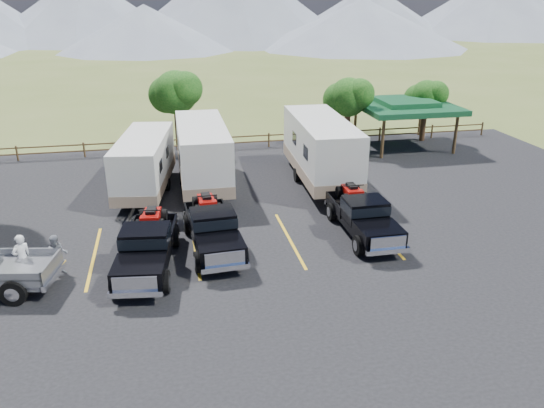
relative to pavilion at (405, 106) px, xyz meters
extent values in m
plane|color=#4F5D27|center=(-13.00, -17.00, -2.79)|extent=(320.00, 320.00, 0.00)
cube|color=black|center=(-13.00, -14.00, -2.77)|extent=(44.00, 34.00, 0.04)
cube|color=gold|center=(-19.00, -13.00, -2.74)|extent=(0.12, 5.50, 0.01)
cube|color=gold|center=(-15.00, -13.00, -2.74)|extent=(0.12, 5.50, 0.01)
cube|color=gold|center=(-11.00, -13.00, -2.74)|extent=(0.12, 5.50, 0.01)
cube|color=gold|center=(-7.00, -13.00, -2.74)|extent=(0.12, 5.50, 0.01)
cylinder|color=black|center=(-4.00, 0.00, -1.39)|extent=(0.39, 0.39, 2.80)
sphere|color=#124411|center=(-4.00, 0.00, 0.71)|extent=(2.52, 2.52, 2.52)
sphere|color=#124411|center=(-3.46, -0.45, 0.98)|extent=(1.98, 1.98, 1.98)
sphere|color=#124411|center=(-4.50, 0.40, 0.53)|extent=(2.16, 2.16, 2.16)
cylinder|color=black|center=(2.00, 1.00, -1.53)|extent=(0.38, 0.38, 2.52)
sphere|color=#124411|center=(2.00, 1.00, 0.36)|extent=(2.24, 2.24, 2.24)
sphere|color=#124411|center=(2.48, 0.60, 0.60)|extent=(1.76, 1.76, 1.76)
sphere|color=#124411|center=(1.55, 1.35, 0.20)|extent=(1.92, 1.92, 1.92)
cylinder|color=black|center=(-15.00, 2.00, -1.25)|extent=(0.41, 0.41, 3.08)
sphere|color=#124411|center=(-15.00, 2.00, 1.06)|extent=(2.80, 2.80, 2.80)
sphere|color=#124411|center=(-14.40, 1.50, 1.36)|extent=(2.20, 2.20, 2.20)
sphere|color=#124411|center=(-15.56, 2.44, 0.86)|extent=(2.40, 2.40, 2.40)
cylinder|color=#4F3922|center=(-25.00, 1.50, -2.29)|extent=(0.12, 0.12, 1.00)
cylinder|color=#4F3922|center=(-21.00, 1.50, -2.29)|extent=(0.12, 0.12, 1.00)
cylinder|color=#4F3922|center=(-17.00, 1.50, -2.29)|extent=(0.12, 0.12, 1.00)
cylinder|color=#4F3922|center=(-13.00, 1.50, -2.29)|extent=(0.12, 0.12, 1.00)
cylinder|color=#4F3922|center=(-9.00, 1.50, -2.29)|extent=(0.12, 0.12, 1.00)
cylinder|color=#4F3922|center=(-5.00, 1.50, -2.29)|extent=(0.12, 0.12, 1.00)
cylinder|color=#4F3922|center=(-1.00, 1.50, -2.29)|extent=(0.12, 0.12, 1.00)
cylinder|color=#4F3922|center=(3.00, 1.50, -2.29)|extent=(0.12, 0.12, 1.00)
cylinder|color=#4F3922|center=(7.00, 1.50, -2.29)|extent=(0.12, 0.12, 1.00)
cube|color=#4F3922|center=(-11.00, 1.50, -2.34)|extent=(36.00, 0.06, 0.08)
cube|color=#4F3922|center=(-11.00, 1.50, -1.94)|extent=(36.00, 0.06, 0.08)
cylinder|color=#4F3922|center=(-2.50, -2.50, -1.49)|extent=(0.20, 0.20, 2.60)
cylinder|color=#4F3922|center=(-2.50, 2.50, -1.49)|extent=(0.20, 0.20, 2.60)
cylinder|color=#4F3922|center=(2.50, -2.50, -1.49)|extent=(0.20, 0.20, 2.60)
cylinder|color=#4F3922|center=(2.50, 2.50, -1.49)|extent=(0.20, 0.20, 2.60)
cube|color=#16502D|center=(0.00, 0.00, -0.04)|extent=(6.20, 6.20, 0.35)
cube|color=#16502D|center=(0.00, 0.00, 0.26)|extent=(3.50, 3.50, 0.35)
cone|color=slate|center=(-31.00, 95.00, 4.21)|extent=(44.00, 44.00, 14.00)
cone|color=slate|center=(35.00, 97.00, 3.21)|extent=(40.00, 40.00, 12.00)
cone|color=slate|center=(67.00, 93.00, 4.71)|extent=(50.00, 50.00, 15.00)
cone|color=slate|center=(-18.00, 70.00, 1.21)|extent=(32.00, 32.00, 8.00)
cone|color=slate|center=(22.00, 67.00, 1.71)|extent=(40.00, 40.00, 9.00)
cube|color=black|center=(-16.85, -14.38, -2.17)|extent=(2.36, 5.41, 0.33)
cube|color=black|center=(-17.08, -16.13, -1.83)|extent=(1.96, 1.87, 0.46)
cube|color=black|center=(-16.86, -14.49, -1.51)|extent=(1.90, 1.65, 0.92)
cube|color=black|center=(-16.86, -14.49, -1.37)|extent=(1.94, 1.71, 0.41)
cube|color=black|center=(-16.63, -12.74, -1.92)|extent=(2.04, 2.42, 0.51)
cube|color=silver|center=(-17.20, -17.06, -1.87)|extent=(1.47, 0.26, 0.51)
cube|color=silver|center=(-17.21, -17.12, -2.22)|extent=(1.81, 0.40, 0.20)
cube|color=silver|center=(-16.49, -11.65, -2.22)|extent=(1.80, 0.38, 0.20)
cylinder|color=black|center=(-17.94, -16.08, -2.33)|extent=(0.38, 0.86, 0.83)
cylinder|color=black|center=(-16.23, -16.30, -2.33)|extent=(0.38, 0.86, 0.83)
cylinder|color=black|center=(-17.47, -12.47, -2.33)|extent=(0.38, 0.86, 0.83)
cylinder|color=black|center=(-15.76, -12.69, -2.33)|extent=(0.38, 0.86, 0.83)
cube|color=maroon|center=(-16.63, -12.74, -1.30)|extent=(0.79, 1.27, 0.32)
cube|color=black|center=(-16.63, -12.74, -1.07)|extent=(0.45, 0.73, 0.17)
cube|color=maroon|center=(-16.70, -13.25, -1.20)|extent=(0.77, 0.41, 0.20)
cylinder|color=black|center=(-16.69, -13.15, -0.88)|extent=(0.83, 0.16, 0.06)
cylinder|color=black|center=(-17.11, -13.19, -1.48)|extent=(0.30, 0.54, 0.51)
cylinder|color=black|center=(-16.29, -13.30, -1.48)|extent=(0.30, 0.54, 0.51)
cylinder|color=black|center=(-16.98, -12.19, -1.48)|extent=(0.30, 0.54, 0.51)
cylinder|color=black|center=(-16.16, -12.30, -1.48)|extent=(0.30, 0.54, 0.51)
cube|color=black|center=(-14.25, -13.21, -2.17)|extent=(1.99, 5.30, 0.33)
cube|color=black|center=(-14.14, -14.96, -1.83)|extent=(1.85, 1.75, 0.46)
cube|color=black|center=(-14.24, -13.32, -1.51)|extent=(1.80, 1.53, 0.91)
cube|color=black|center=(-14.24, -13.32, -1.38)|extent=(1.84, 1.58, 0.41)
cube|color=black|center=(-14.34, -11.56, -1.92)|extent=(1.88, 2.30, 0.50)
cube|color=silver|center=(-14.08, -15.89, -1.88)|extent=(1.47, 0.16, 0.50)
cube|color=silver|center=(-14.08, -15.94, -2.23)|extent=(1.80, 0.27, 0.20)
cube|color=silver|center=(-14.41, -10.47, -2.23)|extent=(1.80, 0.25, 0.20)
cylinder|color=black|center=(-14.99, -15.06, -2.34)|extent=(0.32, 0.84, 0.82)
cylinder|color=black|center=(-13.28, -14.96, -2.34)|extent=(0.32, 0.84, 0.82)
cylinder|color=black|center=(-15.21, -11.45, -2.34)|extent=(0.32, 0.84, 0.82)
cylinder|color=black|center=(-13.50, -11.35, -2.34)|extent=(0.32, 0.84, 0.82)
cube|color=maroon|center=(-14.34, -11.56, -1.30)|extent=(0.71, 1.23, 0.32)
cube|color=black|center=(-14.34, -11.56, -1.07)|extent=(0.41, 0.71, 0.16)
cube|color=maroon|center=(-14.31, -12.06, -1.21)|extent=(0.75, 0.36, 0.20)
cylinder|color=black|center=(-14.32, -11.97, -0.89)|extent=(0.82, 0.10, 0.05)
cylinder|color=black|center=(-14.72, -12.09, -1.49)|extent=(0.27, 0.53, 0.51)
cylinder|color=black|center=(-13.90, -12.04, -1.49)|extent=(0.27, 0.53, 0.51)
cylinder|color=black|center=(-14.78, -11.08, -1.49)|extent=(0.27, 0.53, 0.51)
cylinder|color=black|center=(-13.96, -11.04, -1.49)|extent=(0.27, 0.53, 0.51)
cube|color=black|center=(-7.79, -13.15, -2.18)|extent=(1.67, 5.14, 0.32)
cube|color=black|center=(-7.79, -14.88, -1.85)|extent=(1.73, 1.62, 0.45)
cube|color=black|center=(-7.79, -13.26, -1.53)|extent=(1.70, 1.41, 0.90)
cube|color=black|center=(-7.79, -13.26, -1.40)|extent=(1.73, 1.46, 0.41)
cube|color=black|center=(-7.78, -11.53, -1.93)|extent=(1.73, 2.17, 0.50)
cube|color=silver|center=(-7.79, -15.80, -1.89)|extent=(1.44, 0.07, 0.50)
cube|color=silver|center=(-7.79, -15.85, -2.23)|extent=(1.77, 0.17, 0.20)
cube|color=silver|center=(-7.78, -10.45, -2.23)|extent=(1.77, 0.15, 0.20)
cylinder|color=black|center=(-8.64, -14.93, -2.34)|extent=(0.27, 0.81, 0.81)
cylinder|color=black|center=(-6.94, -14.94, -2.34)|extent=(0.27, 0.81, 0.81)
cylinder|color=black|center=(-8.63, -11.37, -2.34)|extent=(0.27, 0.81, 0.81)
cylinder|color=black|center=(-6.94, -11.37, -2.34)|extent=(0.27, 0.81, 0.81)
cube|color=maroon|center=(-7.78, -11.53, -1.32)|extent=(0.63, 1.17, 0.32)
cube|color=black|center=(-7.78, -11.53, -1.10)|extent=(0.36, 0.68, 0.16)
cube|color=maroon|center=(-7.78, -12.02, -1.23)|extent=(0.72, 0.32, 0.20)
cylinder|color=black|center=(-7.78, -11.93, -0.92)|extent=(0.81, 0.06, 0.05)
cylinder|color=black|center=(-8.19, -12.02, -1.50)|extent=(0.24, 0.51, 0.50)
cylinder|color=black|center=(-7.38, -12.03, -1.50)|extent=(0.24, 0.51, 0.50)
cylinder|color=black|center=(-8.19, -11.03, -1.50)|extent=(0.24, 0.51, 0.50)
cylinder|color=black|center=(-7.38, -11.03, -1.50)|extent=(0.24, 0.51, 0.50)
cube|color=silver|center=(-17.02, -5.91, -1.01)|extent=(3.22, 7.13, 2.47)
cube|color=gray|center=(-17.02, -5.91, -1.97)|extent=(3.25, 7.17, 0.55)
cube|color=black|center=(-18.38, -7.44, -0.76)|extent=(0.14, 0.82, 0.55)
cube|color=black|center=(-16.18, -7.78, -0.76)|extent=(0.14, 0.82, 0.55)
cylinder|color=black|center=(-18.00, -5.48, -2.43)|extent=(0.32, 0.67, 0.64)
cylinder|color=black|center=(-15.95, -5.79, -2.43)|extent=(0.32, 0.67, 0.64)
cube|color=black|center=(-17.67, -10.12, -2.29)|extent=(0.36, 1.65, 0.09)
cube|color=silver|center=(-13.98, -5.41, -0.79)|extent=(2.53, 7.75, 2.78)
cube|color=gray|center=(-13.98, -5.41, -1.87)|extent=(2.56, 7.78, 0.62)
cube|color=black|center=(-15.25, -7.33, -0.51)|extent=(0.03, 0.93, 0.62)
cube|color=black|center=(-12.75, -7.35, -0.51)|extent=(0.03, 0.93, 0.62)
cylinder|color=black|center=(-15.14, -5.09, -2.39)|extent=(0.26, 0.72, 0.72)
cylinder|color=black|center=(-12.82, -5.11, -2.39)|extent=(0.26, 0.72, 0.72)
cube|color=black|center=(-14.02, -10.20, -2.23)|extent=(0.14, 1.86, 0.10)
cube|color=silver|center=(-7.66, -6.16, -0.70)|extent=(2.93, 8.20, 2.91)
cube|color=gray|center=(-7.66, -6.16, -1.83)|extent=(2.96, 8.24, 0.65)
cube|color=black|center=(-9.05, -8.13, -0.41)|extent=(0.06, 0.97, 0.65)
cube|color=black|center=(-6.44, -8.24, -0.41)|extent=(0.06, 0.97, 0.65)
cylinder|color=black|center=(-8.86, -5.79, -2.37)|extent=(0.30, 0.77, 0.76)
cylinder|color=black|center=(-6.43, -5.89, -2.37)|extent=(0.30, 0.77, 0.76)
cube|color=black|center=(-7.87, -11.18, -2.21)|extent=(0.21, 1.95, 0.11)
cube|color=gray|center=(-21.20, -15.12, -1.84)|extent=(2.72, 2.34, 0.55)
cube|color=silver|center=(-20.03, -15.35, -2.18)|extent=(0.53, 1.95, 0.22)
cylinder|color=black|center=(-20.85, -14.23, -2.30)|extent=(0.94, 0.46, 0.90)
cylinder|color=black|center=(-21.21, -16.08, -2.30)|extent=(0.94, 0.46, 0.90)
imported|color=silver|center=(-21.22, -14.41, -1.84)|extent=(0.79, 0.74, 1.81)
imported|color=slate|center=(-20.08, -14.15, -1.97)|extent=(0.83, 0.68, 1.55)
camera|label=1|loc=(-15.84, -32.82, 7.00)|focal=35.00mm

